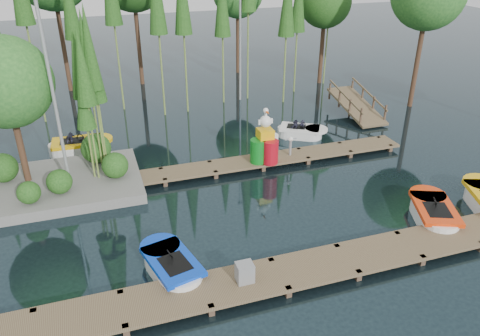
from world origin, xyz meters
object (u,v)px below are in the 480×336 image
object	(u,v)px
boat_red	(433,213)
utility_cabinet	(245,272)
boat_blue	(172,267)
boat_yellow_far	(79,146)
yellow_barrel	(262,150)
drum_cluster	(266,146)
island	(33,109)

from	to	relation	value
boat_red	utility_cabinet	distance (m)	7.32
boat_blue	utility_cabinet	distance (m)	2.19
boat_blue	boat_yellow_far	distance (m)	9.82
boat_yellow_far	yellow_barrel	xyz separation A→B (m)	(7.23, -3.80, 0.43)
drum_cluster	utility_cabinet	bearing A→B (deg)	-115.55
boat_yellow_far	utility_cabinet	world-z (taller)	boat_yellow_far
island	boat_red	xyz separation A→B (m)	(12.47, -6.54, -2.92)
boat_blue	yellow_barrel	size ratio (longest dim) A/B	3.35
boat_red	boat_yellow_far	size ratio (longest dim) A/B	1.07
island	utility_cabinet	bearing A→B (deg)	-55.92
utility_cabinet	drum_cluster	world-z (taller)	drum_cluster
utility_cabinet	yellow_barrel	world-z (taller)	yellow_barrel
island	boat_yellow_far	distance (m)	4.34
boat_red	drum_cluster	xyz separation A→B (m)	(-3.93, 5.59, 0.70)
drum_cluster	boat_blue	bearing A→B (deg)	-132.06
drum_cluster	boat_yellow_far	bearing A→B (deg)	151.71
island	boat_blue	distance (m)	7.97
boat_red	yellow_barrel	distance (m)	7.05
boat_yellow_far	yellow_barrel	distance (m)	8.18
island	utility_cabinet	size ratio (longest dim) A/B	11.89
boat_yellow_far	boat_blue	bearing A→B (deg)	-53.78
boat_blue	drum_cluster	world-z (taller)	drum_cluster
boat_red	boat_yellow_far	world-z (taller)	boat_yellow_far
boat_blue	boat_yellow_far	size ratio (longest dim) A/B	1.00
island	boat_red	bearing A→B (deg)	-27.68
island	drum_cluster	xyz separation A→B (m)	(8.54, -0.95, -2.21)
drum_cluster	yellow_barrel	bearing A→B (deg)	127.95
utility_cabinet	island	bearing A→B (deg)	124.08
yellow_barrel	island	bearing A→B (deg)	174.63
island	boat_yellow_far	world-z (taller)	island
boat_yellow_far	yellow_barrel	world-z (taller)	boat_yellow_far
utility_cabinet	drum_cluster	bearing A→B (deg)	64.45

